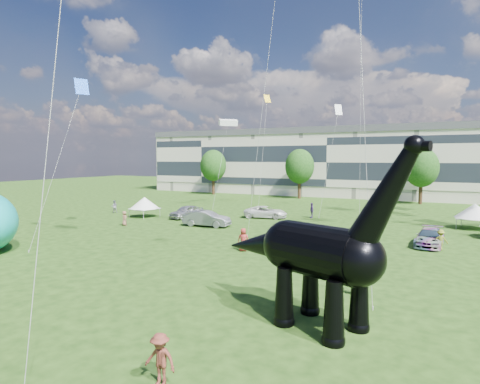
% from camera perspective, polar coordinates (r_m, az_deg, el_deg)
% --- Properties ---
extents(ground, '(220.00, 220.00, 0.00)m').
position_cam_1_polar(ground, '(20.84, -6.96, -15.70)').
color(ground, '#16330C').
rests_on(ground, ground).
extents(terrace_row, '(78.00, 11.00, 12.00)m').
position_cam_1_polar(terrace_row, '(80.46, 13.21, 3.81)').
color(terrace_row, beige).
rests_on(terrace_row, ground).
extents(tree_far_left, '(5.20, 5.20, 9.44)m').
position_cam_1_polar(tree_far_left, '(80.38, -3.83, 4.13)').
color(tree_far_left, '#382314').
rests_on(tree_far_left, ground).
extents(tree_mid_left, '(5.20, 5.20, 9.44)m').
position_cam_1_polar(tree_mid_left, '(72.89, 8.48, 4.02)').
color(tree_mid_left, '#382314').
rests_on(tree_mid_left, ground).
extents(tree_mid_right, '(5.20, 5.20, 9.44)m').
position_cam_1_polar(tree_mid_right, '(69.26, 24.42, 3.59)').
color(tree_mid_right, '#382314').
rests_on(tree_mid_right, ground).
extents(dinosaur_sculpture, '(10.13, 4.99, 8.42)m').
position_cam_1_polar(dinosaur_sculpture, '(17.89, 10.36, -8.55)').
color(dinosaur_sculpture, black).
rests_on(dinosaur_sculpture, ground).
extents(car_silver, '(2.75, 4.92, 1.58)m').
position_cam_1_polar(car_silver, '(49.13, -7.63, -2.80)').
color(car_silver, '#BCBBC0').
rests_on(car_silver, ground).
extents(car_grey, '(5.22, 2.33, 1.66)m').
position_cam_1_polar(car_grey, '(43.05, -4.73, -3.80)').
color(car_grey, slate).
rests_on(car_grey, ground).
extents(car_white, '(5.56, 3.30, 1.45)m').
position_cam_1_polar(car_white, '(48.94, 3.68, -2.87)').
color(car_white, silver).
rests_on(car_white, ground).
extents(car_dark, '(2.33, 5.10, 1.45)m').
position_cam_1_polar(car_dark, '(37.05, 25.37, -5.84)').
color(car_dark, '#595960').
rests_on(car_dark, ground).
extents(gazebo_near, '(4.48, 4.48, 2.64)m').
position_cam_1_polar(gazebo_near, '(47.81, 30.40, -2.35)').
color(gazebo_near, silver).
rests_on(gazebo_near, ground).
extents(gazebo_left, '(4.08, 4.08, 2.48)m').
position_cam_1_polar(gazebo_left, '(51.02, -13.44, -1.53)').
color(gazebo_left, white).
rests_on(gazebo_left, ground).
extents(visitors, '(51.41, 38.41, 1.86)m').
position_cam_1_polar(visitors, '(34.30, 9.34, -6.02)').
color(visitors, maroon).
rests_on(visitors, ground).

